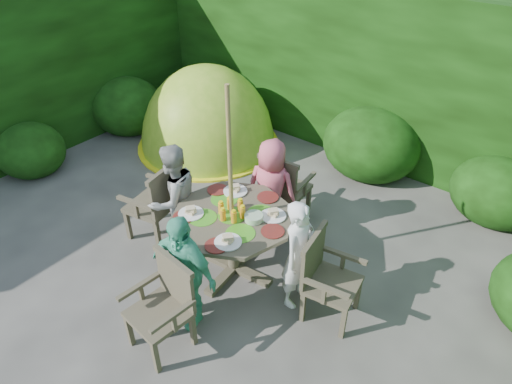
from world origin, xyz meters
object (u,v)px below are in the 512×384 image
Objects in this scene: child_back at (271,189)px; parasol_pole at (231,189)px; child_right at (299,255)px; garden_chair_left at (157,202)px; garden_chair_front at (165,304)px; dome_tent at (208,145)px; garden_chair_back at (283,187)px; child_left at (174,199)px; child_front at (183,271)px; patio_table at (233,225)px; garden_chair_right at (326,277)px.

parasol_pole is at bearing 81.68° from child_back.
child_right is 1.13m from child_back.
garden_chair_left is 0.78× the size of child_right.
garden_chair_front is 0.34× the size of dome_tent.
dome_tent reaches higher than garden_chair_back.
child_back is (0.71, 0.88, -0.03)m from child_left.
child_front is 0.48× the size of dome_tent.
garden_chair_front is 0.34m from child_front.
patio_table is at bearing 91.17° from child_front.
patio_table is 1.62× the size of garden_chair_front.
child_right is at bearing 126.25° from garden_chair_back.
dome_tent is at bearing 139.32° from patio_table.
garden_chair_right is 1.54m from garden_chair_front.
garden_chair_left is 2.39m from dome_tent.
garden_chair_back is 1.90m from child_front.
child_back is at bearing 49.60° from child_right.
child_left is at bearing 86.53° from garden_chair_right.
child_right is (0.80, 0.09, -0.49)m from parasol_pole.
dome_tent is at bearing 139.24° from parasol_pole.
garden_chair_right is 1.37m from child_front.
garden_chair_right is at bearing 57.11° from garden_chair_front.
child_front is (0.08, -0.80, -0.01)m from patio_table.
garden_chair_back reaches higher than patio_table.
patio_table is 1.11m from garden_chair_back.
patio_table is at bearing 84.75° from garden_chair_left.
child_front is at bearing 122.54° from garden_chair_right.
garden_chair_right is 0.97× the size of garden_chair_back.
child_left reaches higher than garden_chair_back.
garden_chair_left is 1.03× the size of garden_chair_back.
garden_chair_front is at bearing 90.58° from garden_chair_back.
garden_chair_front is (0.13, -1.09, -0.17)m from patio_table.
parasol_pole reaches higher than garden_chair_back.
garden_chair_back is 1.03× the size of garden_chair_front.
garden_chair_left is at bearing 86.36° from garden_chair_right.
garden_chair_back is at bearing 129.95° from garden_chair_left.
parasol_pole reaches higher than garden_chair_front.
garden_chair_right is 1.37m from child_back.
garden_chair_back is (-0.12, 1.09, -0.15)m from patio_table.
child_left is at bearing 94.60° from child_right.
child_back is at bearing 50.48° from garden_chair_right.
child_right is (-0.30, -0.03, 0.13)m from garden_chair_right.
child_back is (-0.22, 1.89, 0.15)m from garden_chair_front.
parasol_pole is 2.44× the size of garden_chair_front.
garden_chair_left is at bearing 94.38° from child_right.
dome_tent is (-2.12, 0.84, -0.50)m from garden_chair_back.
child_right is at bearing 6.17° from parasol_pole.
dome_tent is at bearing 57.16° from child_right.
child_left is 1.13m from child_back.
garden_chair_front is 1.38m from child_left.
child_left is at bearing 36.68° from child_back.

